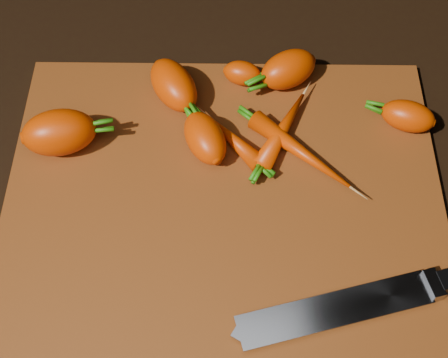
{
  "coord_description": "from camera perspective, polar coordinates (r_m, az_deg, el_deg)",
  "views": [
    {
      "loc": [
        0.0,
        -0.36,
        0.62
      ],
      "look_at": [
        0.0,
        0.01,
        0.03
      ],
      "focal_mm": 50.0,
      "sensor_mm": 36.0,
      "label": 1
    }
  ],
  "objects": [
    {
      "name": "carrot_6",
      "position": [
        0.75,
        5.38,
        4.51
      ],
      "size": [
        0.08,
        0.12,
        0.03
      ],
      "primitive_type": "ellipsoid",
      "rotation": [
        0.0,
        0.0,
        1.1
      ],
      "color": "#E23D02",
      "rests_on": "cutting_board"
    },
    {
      "name": "carrot_0",
      "position": [
        0.75,
        -14.84,
        4.13
      ],
      "size": [
        0.1,
        0.07,
        0.06
      ],
      "primitive_type": "ellipsoid",
      "rotation": [
        0.0,
        0.0,
        0.21
      ],
      "color": "#E23D02",
      "rests_on": "cutting_board"
    },
    {
      "name": "carrot_7",
      "position": [
        0.73,
        7.01,
        2.49
      ],
      "size": [
        0.12,
        0.11,
        0.03
      ],
      "primitive_type": "ellipsoid",
      "rotation": [
        0.0,
        0.0,
        -0.73
      ],
      "color": "#E23D02",
      "rests_on": "cutting_board"
    },
    {
      "name": "carrot_4",
      "position": [
        0.8,
        1.67,
        9.65
      ],
      "size": [
        0.05,
        0.04,
        0.03
      ],
      "primitive_type": "ellipsoid",
      "rotation": [
        0.0,
        0.0,
        -0.23
      ],
      "color": "#E23D02",
      "rests_on": "cutting_board"
    },
    {
      "name": "carrot_1",
      "position": [
        0.78,
        -4.63,
        8.56
      ],
      "size": [
        0.08,
        0.1,
        0.05
      ],
      "primitive_type": "ellipsoid",
      "rotation": [
        0.0,
        0.0,
        -1.04
      ],
      "color": "#E23D02",
      "rests_on": "cutting_board"
    },
    {
      "name": "cutting_board",
      "position": [
        0.72,
        -0.01,
        -1.7
      ],
      "size": [
        0.5,
        0.4,
        0.01
      ],
      "primitive_type": "cube",
      "color": "brown",
      "rests_on": "ground"
    },
    {
      "name": "knife",
      "position": [
        0.66,
        11.78,
        -11.2
      ],
      "size": [
        0.33,
        0.11,
        0.02
      ],
      "rotation": [
        0.0,
        0.0,
        0.26
      ],
      "color": "gray",
      "rests_on": "cutting_board"
    },
    {
      "name": "carrot_5",
      "position": [
        0.78,
        16.47,
        5.54
      ],
      "size": [
        0.07,
        0.06,
        0.04
      ],
      "primitive_type": "ellipsoid",
      "rotation": [
        0.0,
        0.0,
        2.82
      ],
      "color": "#E23D02",
      "rests_on": "cutting_board"
    },
    {
      "name": "ground",
      "position": [
        0.73,
        -0.01,
        -2.13
      ],
      "size": [
        2.0,
        2.0,
        0.01
      ],
      "primitive_type": "cube",
      "color": "black"
    },
    {
      "name": "carrot_2",
      "position": [
        0.73,
        -1.75,
        3.76
      ],
      "size": [
        0.07,
        0.09,
        0.04
      ],
      "primitive_type": "ellipsoid",
      "rotation": [
        0.0,
        0.0,
        2.0
      ],
      "color": "#E23D02",
      "rests_on": "cutting_board"
    },
    {
      "name": "carrot_8",
      "position": [
        0.74,
        0.94,
        3.52
      ],
      "size": [
        0.08,
        0.08,
        0.02
      ],
      "primitive_type": "ellipsoid",
      "rotation": [
        0.0,
        0.0,
        2.3
      ],
      "color": "#E23D02",
      "rests_on": "cutting_board"
    },
    {
      "name": "carrot_3",
      "position": [
        0.8,
        5.89,
        9.94
      ],
      "size": [
        0.09,
        0.08,
        0.05
      ],
      "primitive_type": "ellipsoid",
      "rotation": [
        0.0,
        0.0,
        3.66
      ],
      "color": "#E23D02",
      "rests_on": "cutting_board"
    }
  ]
}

